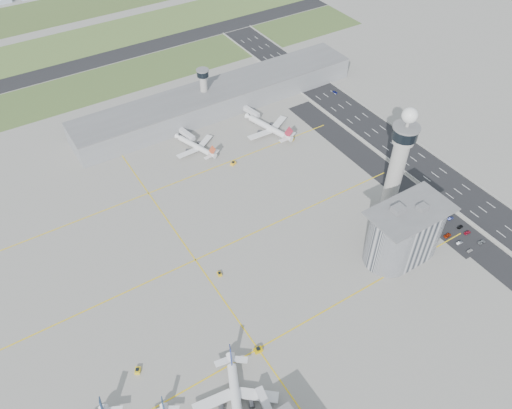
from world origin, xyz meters
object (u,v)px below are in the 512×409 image
car_hw_4 (275,64)px  tug_4 (233,163)px  jet_bridge_far_1 (245,109)px  tug_1 (138,370)px  car_lot_10 (440,209)px  jet_bridge_far_0 (181,131)px  car_lot_9 (451,218)px  car_lot_11 (433,206)px  secondary_tower (204,87)px  car_lot_5 (419,212)px  airplane_far_a (194,143)px  car_hw_1 (404,151)px  tug_3 (219,274)px  car_hw_2 (335,92)px  control_tower (399,156)px  admin_building (405,232)px  tug_5 (291,139)px  car_lot_2 (448,235)px  car_lot_3 (433,223)px  car_lot_1 (460,243)px  airplane_far_b (268,124)px  car_lot_8 (460,227)px  tug_2 (258,350)px  car_lot_4 (424,215)px  car_lot_7 (467,232)px  airplane_near_c (236,399)px  car_lot_0 (470,251)px  car_lot_6 (482,242)px

car_hw_4 → tug_4: bearing=-126.5°
jet_bridge_far_1 → tug_1: size_ratio=4.44×
car_lot_10 → jet_bridge_far_0: bearing=29.2°
car_lot_9 → car_lot_11: bearing=4.3°
secondary_tower → tug_1: 201.44m
tug_1 → car_lot_5: bearing=32.2°
airplane_far_a → car_hw_1: airplane_far_a is taller
car_hw_1 → car_hw_4: car_hw_1 is taller
tug_3 → car_hw_2: bearing=-137.6°
control_tower → admin_building: bearing=-123.7°
car_lot_9 → car_lot_11: size_ratio=1.00×
tug_4 → tug_5: size_ratio=0.97×
car_lot_2 → car_lot_3: 10.85m
car_lot_5 → car_lot_1: bearing=-175.5°
tug_3 → jet_bridge_far_1: bearing=-117.5°
car_lot_1 → car_lot_9: size_ratio=1.01×
admin_building → car_hw_2: 158.37m
tug_3 → car_lot_2: bearing=168.8°
airplane_far_b → car_lot_8: bearing=-177.9°
tug_2 → car_lot_1: 124.11m
tug_5 → car_lot_8: size_ratio=0.91×
jet_bridge_far_1 → tug_4: bearing=-48.6°
car_lot_11 → car_lot_4: bearing=101.7°
tug_3 → car_lot_7: 135.49m
car_lot_2 → car_lot_10: (11.88, 16.14, 0.00)m
airplane_near_c → car_lot_0: (144.80, 5.37, -5.21)m
car_lot_1 → car_lot_8: bearing=-47.0°
tug_2 → tug_5: size_ratio=1.02×
car_lot_0 → control_tower: bearing=14.9°
tug_4 → car_lot_3: bearing=-166.1°
tug_4 → car_lot_5: 114.71m
car_lot_4 → airplane_far_a: bearing=30.7°
car_lot_3 → car_hw_1: 64.88m
control_tower → tug_2: 123.71m
control_tower → car_hw_2: control_tower is taller
airplane_far_b → airplane_near_c: bearing=128.4°
tug_3 → car_lot_4: bearing=176.9°
control_tower → car_lot_4: (11.05, -17.92, -34.39)m
airplane_far_b → car_lot_9: bearing=-176.7°
car_lot_6 → secondary_tower: bearing=21.6°
control_tower → car_lot_0: size_ratio=17.75×
car_lot_1 → tug_2: bearing=91.1°
car_hw_4 → tug_3: bearing=-122.3°
tug_4 → car_lot_8: bearing=-164.9°
car_lot_6 → car_lot_10: bearing=2.7°
jet_bridge_far_0 → car_lot_11: bearing=23.2°
tug_4 → car_lot_11: bearing=-159.5°
control_tower → airplane_near_c: bearing=-157.7°
car_lot_0 → car_lot_6: (10.06, 0.70, 0.02)m
airplane_near_c → car_lot_2: bearing=121.5°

